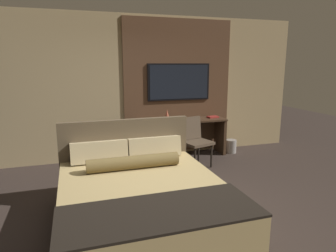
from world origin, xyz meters
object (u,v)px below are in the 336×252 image
Objects in this scene: vase_tall at (167,115)px; waste_bin at (231,146)px; desk_chair at (194,137)px; book at (213,117)px; bed at (142,201)px; tv at (179,82)px; desk at (182,131)px.

vase_tall is 1.59m from waste_bin.
book is (0.68, 0.63, 0.24)m from desk_chair.
desk_chair is 1.25m from waste_bin.
bed is 3.24m from tv.
desk is at bearing 179.94° from book.
tv is 1.77m from waste_bin.
bed is at bearing -136.68° from waste_bin.
bed reaches higher than desk_chair.
book is at bearing -16.27° from tv.
vase_tall is at bearing 103.73° from desk_chair.
tv reaches higher than vase_tall.
vase_tall is at bearing 176.71° from waste_bin.
tv is at bearing 90.00° from desk.
desk_chair is 0.75m from vase_tall.
book is at bearing 26.55° from desk_chair.
tv is 1.46× the size of desk_chair.
desk is 1.96× the size of desk_chair.
bed reaches higher than book.
bed is 3.43m from waste_bin.
desk_chair reaches higher than waste_bin.
desk_chair is 3.79× the size of book.
waste_bin is (0.39, -0.12, -0.64)m from book.
book is 0.85× the size of waste_bin.
waste_bin is at bearing -6.59° from desk.
bed reaches higher than vase_tall.
desk_chair reaches higher than desk.
bed is 2.85m from desk.
desk_chair is (1.41, 1.84, 0.21)m from bed.
tv is 5.89× the size of vase_tall.
tv is 1.02m from book.
desk_chair is at bearing -89.88° from tv.
desk is 6.31× the size of waste_bin.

